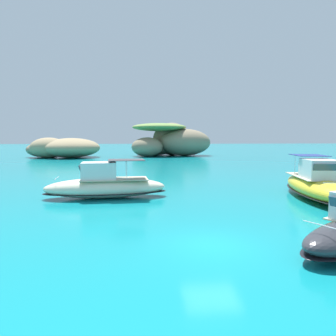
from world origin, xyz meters
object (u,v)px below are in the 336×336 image
islet_small (62,148)px  motorboat_yellow (316,185)px  islet_large (169,141)px  motorboat_cream (105,186)px

islet_small → motorboat_yellow: (32.01, -51.83, -1.13)m
islet_large → motorboat_yellow: islet_large is taller
motorboat_cream → islet_small: bearing=107.2°
motorboat_cream → islet_large: bearing=79.9°
islet_small → motorboat_cream: bearing=-72.8°
islet_small → motorboat_yellow: islet_small is taller
islet_small → motorboat_yellow: 60.92m
islet_small → motorboat_cream: 52.47m
islet_small → motorboat_cream: islet_small is taller
islet_small → motorboat_yellow: size_ratio=1.74×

